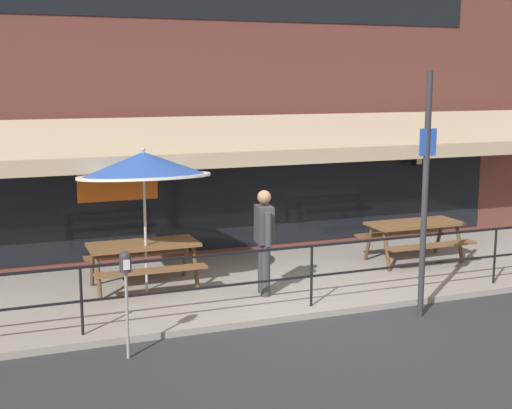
{
  "coord_description": "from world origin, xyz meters",
  "views": [
    {
      "loc": [
        -4.6,
        -9.2,
        3.55
      ],
      "look_at": [
        -0.41,
        1.6,
        1.5
      ],
      "focal_mm": 50.0,
      "sensor_mm": 36.0,
      "label": 1
    }
  ],
  "objects_px": {
    "picnic_table_centre": "(415,230)",
    "parking_meter_near": "(126,272)",
    "patio_umbrella_left": "(144,166)",
    "street_sign_pole": "(425,193)",
    "pedestrian_walking": "(264,237)",
    "picnic_table_left": "(144,252)"
  },
  "relations": [
    {
      "from": "picnic_table_left",
      "to": "parking_meter_near",
      "type": "bearing_deg",
      "value": -106.64
    },
    {
      "from": "patio_umbrella_left",
      "to": "street_sign_pole",
      "type": "relative_size",
      "value": 0.65
    },
    {
      "from": "pedestrian_walking",
      "to": "parking_meter_near",
      "type": "height_order",
      "value": "pedestrian_walking"
    },
    {
      "from": "pedestrian_walking",
      "to": "parking_meter_near",
      "type": "distance_m",
      "value": 3.02
    },
    {
      "from": "street_sign_pole",
      "to": "picnic_table_centre",
      "type": "bearing_deg",
      "value": 58.47
    },
    {
      "from": "picnic_table_centre",
      "to": "parking_meter_near",
      "type": "xyz_separation_m",
      "value": [
        -6.0,
        -2.56,
        0.44
      ]
    },
    {
      "from": "patio_umbrella_left",
      "to": "street_sign_pole",
      "type": "bearing_deg",
      "value": -33.97
    },
    {
      "from": "patio_umbrella_left",
      "to": "picnic_table_centre",
      "type": "bearing_deg",
      "value": 0.47
    },
    {
      "from": "picnic_table_left",
      "to": "patio_umbrella_left",
      "type": "distance_m",
      "value": 1.49
    },
    {
      "from": "picnic_table_left",
      "to": "picnic_table_centre",
      "type": "height_order",
      "value": "same"
    },
    {
      "from": "parking_meter_near",
      "to": "patio_umbrella_left",
      "type": "bearing_deg",
      "value": 72.19
    },
    {
      "from": "picnic_table_left",
      "to": "street_sign_pole",
      "type": "height_order",
      "value": "street_sign_pole"
    },
    {
      "from": "picnic_table_left",
      "to": "pedestrian_walking",
      "type": "xyz_separation_m",
      "value": [
        1.73,
        -1.07,
        0.35
      ]
    },
    {
      "from": "picnic_table_centre",
      "to": "patio_umbrella_left",
      "type": "bearing_deg",
      "value": -179.53
    },
    {
      "from": "picnic_table_centre",
      "to": "parking_meter_near",
      "type": "distance_m",
      "value": 6.53
    },
    {
      "from": "patio_umbrella_left",
      "to": "pedestrian_walking",
      "type": "bearing_deg",
      "value": -26.96
    },
    {
      "from": "patio_umbrella_left",
      "to": "parking_meter_near",
      "type": "relative_size",
      "value": 1.68
    },
    {
      "from": "patio_umbrella_left",
      "to": "street_sign_pole",
      "type": "xyz_separation_m",
      "value": [
        3.65,
        -2.46,
        -0.29
      ]
    },
    {
      "from": "picnic_table_left",
      "to": "picnic_table_centre",
      "type": "bearing_deg",
      "value": -1.62
    },
    {
      "from": "picnic_table_left",
      "to": "parking_meter_near",
      "type": "distance_m",
      "value": 2.86
    },
    {
      "from": "picnic_table_centre",
      "to": "parking_meter_near",
      "type": "height_order",
      "value": "parking_meter_near"
    },
    {
      "from": "pedestrian_walking",
      "to": "parking_meter_near",
      "type": "relative_size",
      "value": 1.2
    }
  ]
}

